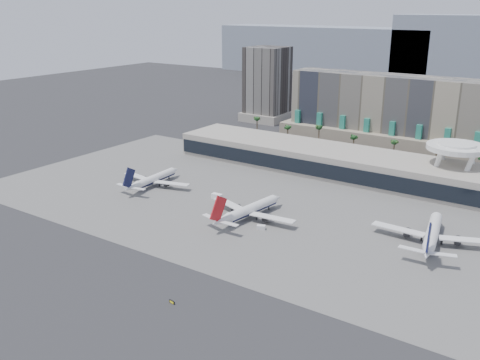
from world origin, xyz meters
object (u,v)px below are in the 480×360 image
Objects in this scene: airliner_centre at (249,210)px; service_vehicle_b at (261,227)px; airliner_left at (153,179)px; airliner_right at (432,233)px; taxiway_sign at (172,302)px; service_vehicle_a at (217,196)px.

service_vehicle_b is at bearing -26.77° from airliner_centre.
airliner_right is at bearing 0.70° from airliner_left.
airliner_centre is at bearing -175.85° from airliner_right.
taxiway_sign is at bearing -105.59° from service_vehicle_b.
airliner_centre reaches higher than airliner_left.
service_vehicle_a is (-23.78, 10.81, -2.50)m from airliner_centre.
airliner_right reaches higher than airliner_centre.
service_vehicle_a is at bearing 130.24° from service_vehicle_b.
airliner_left is 18.56× the size of taxiway_sign.
taxiway_sign is at bearing -131.22° from airliner_right.
airliner_right reaches higher than taxiway_sign.
airliner_centre is at bearing 123.71° from service_vehicle_b.
taxiway_sign is (16.66, -65.00, -3.17)m from airliner_centre.
service_vehicle_a reaches higher than taxiway_sign.
service_vehicle_a is at bearing 162.67° from airliner_centre.
airliner_centre is 13.32× the size of service_vehicle_b.
service_vehicle_a is 85.92m from taxiway_sign.
service_vehicle_a is (34.72, 2.72, -2.22)m from airliner_left.
airliner_right is at bearing 66.77° from taxiway_sign.
service_vehicle_b is 1.51× the size of taxiway_sign.
airliner_centre is 20.11× the size of taxiway_sign.
airliner_left reaches higher than service_vehicle_a.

